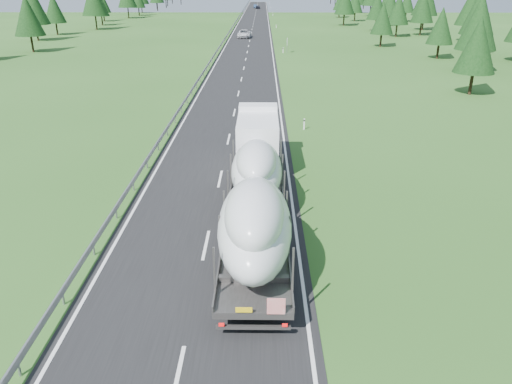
{
  "coord_description": "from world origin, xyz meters",
  "views": [
    {
      "loc": [
        2.79,
        -12.88,
        12.27
      ],
      "look_at": [
        2.49,
        10.67,
        2.21
      ],
      "focal_mm": 35.0,
      "sensor_mm": 36.0,
      "label": 1
    }
  ],
  "objects_px": {
    "distant_car_blue": "(255,6)",
    "distant_van": "(244,34)",
    "highway_sign": "(287,43)",
    "distant_car_dark": "(258,7)",
    "boat_truck": "(256,182)"
  },
  "relations": [
    {
      "from": "highway_sign",
      "to": "boat_truck",
      "type": "relative_size",
      "value": 0.12
    },
    {
      "from": "highway_sign",
      "to": "distant_car_dark",
      "type": "distance_m",
      "value": 146.44
    },
    {
      "from": "highway_sign",
      "to": "distant_car_dark",
      "type": "bearing_deg",
      "value": 92.6
    },
    {
      "from": "highway_sign",
      "to": "boat_truck",
      "type": "bearing_deg",
      "value": -93.92
    },
    {
      "from": "distant_car_dark",
      "to": "boat_truck",
      "type": "bearing_deg",
      "value": -90.81
    },
    {
      "from": "boat_truck",
      "to": "distant_van",
      "type": "xyz_separation_m",
      "value": [
        -3.9,
        94.06,
        -1.64
      ]
    },
    {
      "from": "highway_sign",
      "to": "distant_van",
      "type": "bearing_deg",
      "value": 108.73
    },
    {
      "from": "distant_car_blue",
      "to": "distant_car_dark",
      "type": "bearing_deg",
      "value": -84.12
    },
    {
      "from": "highway_sign",
      "to": "distant_van",
      "type": "xyz_separation_m",
      "value": [
        -8.61,
        25.39,
        -0.94
      ]
    },
    {
      "from": "highway_sign",
      "to": "distant_van",
      "type": "height_order",
      "value": "highway_sign"
    },
    {
      "from": "distant_car_blue",
      "to": "distant_van",
      "type": "bearing_deg",
      "value": -93.73
    },
    {
      "from": "distant_van",
      "to": "distant_car_blue",
      "type": "distance_m",
      "value": 128.39
    },
    {
      "from": "highway_sign",
      "to": "distant_car_dark",
      "type": "height_order",
      "value": "highway_sign"
    },
    {
      "from": "distant_car_blue",
      "to": "boat_truck",
      "type": "bearing_deg",
      "value": -92.58
    },
    {
      "from": "distant_car_dark",
      "to": "highway_sign",
      "type": "bearing_deg",
      "value": -88.73
    }
  ]
}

